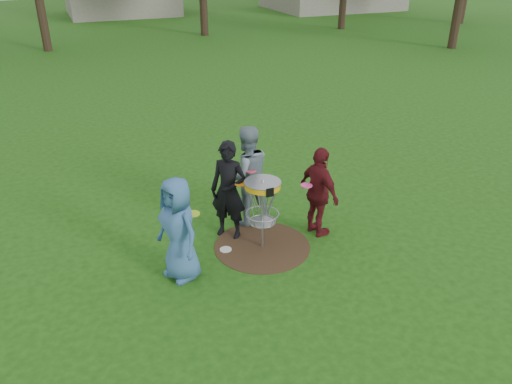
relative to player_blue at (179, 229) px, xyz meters
name	(u,v)px	position (x,y,z in m)	size (l,w,h in m)	color
ground	(262,246)	(1.62, 0.31, -0.91)	(100.00, 100.00, 0.00)	#19470F
dirt_patch	(262,246)	(1.62, 0.31, -0.91)	(1.80, 1.80, 0.01)	#47331E
player_blue	(179,229)	(0.00, 0.00, 0.00)	(0.89, 0.58, 1.82)	#356093
player_black	(229,191)	(1.20, 0.93, 0.05)	(0.70, 0.46, 1.92)	black
player_grey	(247,176)	(1.70, 1.30, 0.11)	(0.99, 0.77, 2.04)	slate
player_maroon	(319,192)	(2.79, 0.34, -0.02)	(1.04, 0.43, 1.78)	#591419
disc_on_grass	(226,250)	(0.95, 0.45, -0.90)	(0.22, 0.22, 0.02)	silver
disc_golf_basket	(262,198)	(1.62, 0.31, 0.11)	(0.66, 0.67, 1.38)	#9EA0A5
held_discs	(249,188)	(1.46, 0.52, 0.25)	(2.46, 1.19, 0.18)	#ABD217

